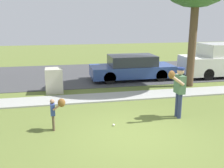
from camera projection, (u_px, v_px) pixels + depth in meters
ground_plane at (109, 98)px, 10.73m from camera, size 48.00×48.00×0.00m
sidewalk_strip at (109, 97)px, 10.82m from camera, size 36.00×1.20×0.06m
road_surface at (93, 74)px, 15.57m from camera, size 36.00×6.80×0.02m
person_adult at (179, 87)px, 8.39m from camera, size 0.68×0.66×1.71m
person_child at (55, 109)px, 7.49m from camera, size 0.45×0.38×1.02m
baseball at (114, 125)px, 7.95m from camera, size 0.07×0.07×0.07m
utility_cabinet at (54, 80)px, 11.50m from camera, size 0.76×0.77×1.11m
parked_wagon_blue at (132, 68)px, 13.93m from camera, size 4.50×1.80×1.33m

